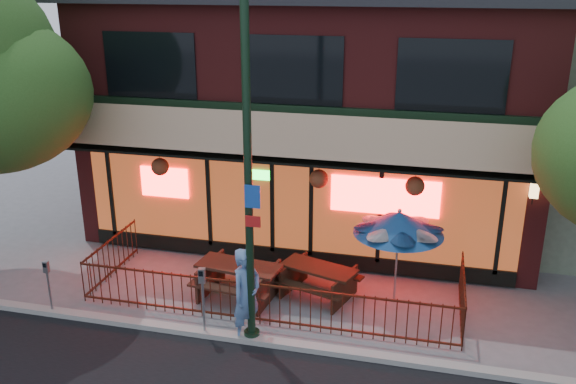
# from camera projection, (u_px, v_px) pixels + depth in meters

# --- Properties ---
(ground) EXTENTS (80.00, 80.00, 0.00)m
(ground) POSITION_uv_depth(u_px,v_px,m) (257.00, 329.00, 12.94)
(ground) COLOR gray
(ground) RESTS_ON ground
(curb) EXTENTS (80.00, 0.25, 0.12)m
(curb) POSITION_uv_depth(u_px,v_px,m) (250.00, 339.00, 12.46)
(curb) COLOR #999993
(curb) RESTS_ON ground
(restaurant_building) EXTENTS (12.96, 9.49, 8.05)m
(restaurant_building) POSITION_uv_depth(u_px,v_px,m) (323.00, 81.00, 18.06)
(restaurant_building) COLOR maroon
(restaurant_building) RESTS_ON ground
(patio_fence) EXTENTS (8.44, 2.62, 1.00)m
(patio_fence) POSITION_uv_depth(u_px,v_px,m) (263.00, 291.00, 13.18)
(patio_fence) COLOR #42190E
(patio_fence) RESTS_ON ground
(street_light) EXTENTS (0.43, 0.32, 7.00)m
(street_light) POSITION_uv_depth(u_px,v_px,m) (249.00, 196.00, 11.51)
(street_light) COLOR black
(street_light) RESTS_ON ground
(picnic_table_left) EXTENTS (2.09, 1.70, 0.82)m
(picnic_table_left) POSITION_uv_depth(u_px,v_px,m) (239.00, 276.00, 14.07)
(picnic_table_left) COLOR #402117
(picnic_table_left) RESTS_ON ground
(picnic_table_right) EXTENTS (2.06, 1.80, 0.74)m
(picnic_table_right) POSITION_uv_depth(u_px,v_px,m) (319.00, 277.00, 14.13)
(picnic_table_right) COLOR #311C11
(picnic_table_right) RESTS_ON ground
(patio_umbrella) EXTENTS (2.00, 2.00, 2.28)m
(patio_umbrella) POSITION_uv_depth(u_px,v_px,m) (399.00, 223.00, 13.39)
(patio_umbrella) COLOR gray
(patio_umbrella) RESTS_ON ground
(pedestrian) EXTENTS (0.74, 0.86, 1.99)m
(pedestrian) POSITION_uv_depth(u_px,v_px,m) (246.00, 295.00, 12.31)
(pedestrian) COLOR #577CAF
(pedestrian) RESTS_ON ground
(parking_meter_near) EXTENTS (0.15, 0.14, 1.55)m
(parking_meter_near) POSITION_uv_depth(u_px,v_px,m) (203.00, 291.00, 12.37)
(parking_meter_near) COLOR #909398
(parking_meter_near) RESTS_ON ground
(parking_meter_far) EXTENTS (0.12, 0.11, 1.29)m
(parking_meter_far) POSITION_uv_depth(u_px,v_px,m) (48.00, 279.00, 13.23)
(parking_meter_far) COLOR gray
(parking_meter_far) RESTS_ON ground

